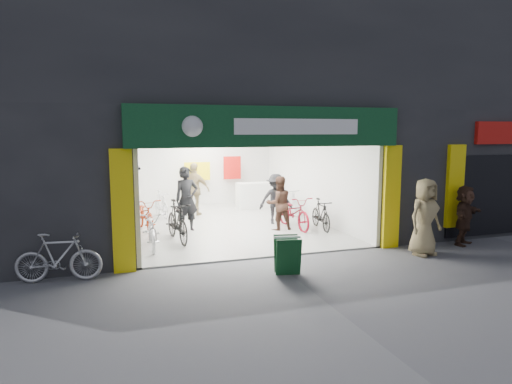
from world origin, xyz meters
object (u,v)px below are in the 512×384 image
bike_right_front (321,215)px  parked_bike (59,257)px  bike_left_front (152,230)px  pedestrian_near (425,217)px  sandwich_board (287,254)px

bike_right_front → parked_bike: parked_bike is taller
bike_left_front → bike_right_front: bike_left_front is taller
parked_bike → pedestrian_near: size_ratio=0.89×
bike_left_front → parked_bike: (-2.00, -2.04, 0.01)m
pedestrian_near → parked_bike: bearing=164.9°
bike_left_front → pedestrian_near: pedestrian_near is taller
parked_bike → sandwich_board: 4.54m
pedestrian_near → sandwich_board: pedestrian_near is taller
bike_left_front → sandwich_board: size_ratio=2.34×
bike_right_front → sandwich_board: bearing=-118.1°
pedestrian_near → sandwich_board: bearing=175.3°
bike_left_front → sandwich_board: 3.89m
pedestrian_near → sandwich_board: 3.73m
pedestrian_near → sandwich_board: (-3.68, -0.40, -0.49)m
sandwich_board → bike_right_front: bearing=67.4°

